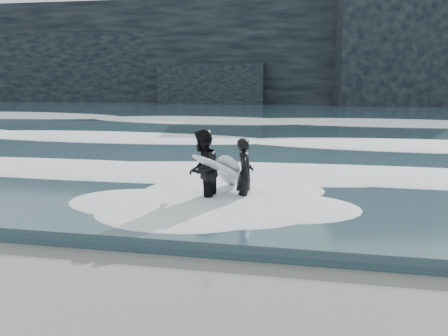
% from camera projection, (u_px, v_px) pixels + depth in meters
% --- Properties ---
extents(sea, '(90.00, 52.00, 0.30)m').
position_uv_depth(sea, '(285.00, 118.00, 33.82)').
color(sea, '#29414B').
rests_on(sea, ground).
extents(headland, '(70.00, 9.00, 10.00)m').
position_uv_depth(headland, '(301.00, 54.00, 49.24)').
color(headland, black).
rests_on(headland, ground).
extents(foam_near, '(60.00, 3.20, 0.20)m').
position_uv_depth(foam_near, '(226.00, 170.00, 14.56)').
color(foam_near, white).
rests_on(foam_near, sea).
extents(foam_mid, '(60.00, 4.00, 0.24)m').
position_uv_depth(foam_mid, '(259.00, 138.00, 21.28)').
color(foam_mid, white).
rests_on(foam_mid, sea).
extents(foam_far, '(60.00, 4.80, 0.30)m').
position_uv_depth(foam_far, '(280.00, 119.00, 29.92)').
color(foam_far, white).
rests_on(foam_far, sea).
extents(surfer_left, '(1.03, 1.93, 1.68)m').
position_uv_depth(surfer_left, '(241.00, 173.00, 11.82)').
color(surfer_left, black).
rests_on(surfer_left, ground).
extents(surfer_right, '(1.44, 2.13, 1.92)m').
position_uv_depth(surfer_right, '(204.00, 170.00, 11.51)').
color(surfer_right, black).
rests_on(surfer_right, ground).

